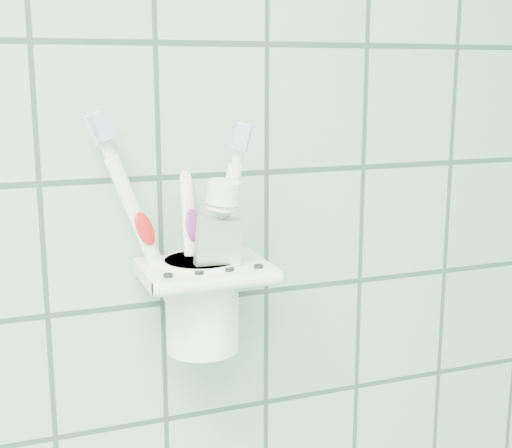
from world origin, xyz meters
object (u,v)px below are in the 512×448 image
Objects in this scene: cup at (202,300)px; toothbrush_pink at (187,223)px; toothbrush_orange at (195,231)px; holder_bracket at (204,272)px; toothbrush_blue at (195,229)px; toothpaste_tube at (208,250)px.

cup is 0.07m from toothbrush_pink.
holder_bracket is at bearing -18.13° from toothbrush_orange.
holder_bracket is at bearing -34.76° from toothbrush_pink.
holder_bracket is 0.51× the size of toothbrush_pink.
toothbrush_pink is 1.04× the size of toothbrush_blue.
toothpaste_tube is (0.01, -0.01, -0.01)m from toothbrush_orange.
toothbrush_blue is 1.36× the size of toothpaste_tube.
holder_bracket is 1.31× the size of cup.
cup is 0.55× the size of toothpaste_tube.
holder_bracket is at bearing 27.81° from toothbrush_blue.
toothbrush_blue reaches higher than toothpaste_tube.
holder_bracket is 0.03m from cup.
toothbrush_orange is (-0.01, 0.01, 0.04)m from holder_bracket.
cup is at bearing 39.82° from toothbrush_blue.
toothbrush_blue reaches higher than toothbrush_orange.
holder_bracket is at bearing 107.04° from toothpaste_tube.
toothbrush_blue reaches higher than holder_bracket.
toothbrush_pink is 0.01m from toothbrush_orange.
toothbrush_pink is (-0.01, 0.00, 0.05)m from holder_bracket.
toothbrush_pink is 0.01m from toothbrush_blue.
holder_bracket is at bearing -70.35° from cup.
toothbrush_blue is 0.02m from toothpaste_tube.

